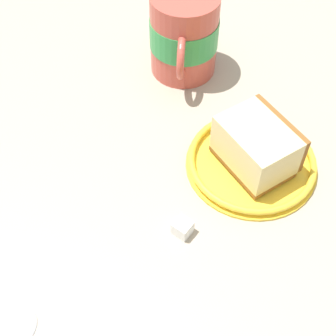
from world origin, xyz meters
The scene contains 5 objects.
ground_plane centered at (0.00, 0.00, -1.73)cm, with size 131.27×131.27×3.46cm, color tan.
small_plate centered at (-11.21, 1.61, 0.68)cm, with size 14.82×14.82×1.39cm.
cake_slice centered at (-11.48, 1.56, 3.36)cm, with size 7.72×9.33×5.40cm.
tea_mug centered at (-10.91, -16.59, 5.58)cm, with size 8.68×10.82×10.86cm.
sugar_cube centered at (-0.54, 6.47, 0.87)cm, with size 1.73×1.73×1.73cm, color white.
Camera 1 is at (10.89, 29.54, 44.25)cm, focal length 52.83 mm.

